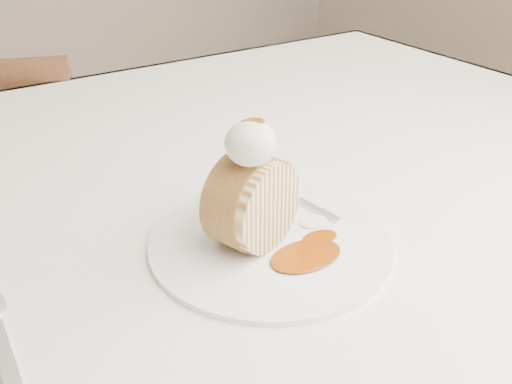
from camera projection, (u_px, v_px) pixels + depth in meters
table at (175, 242)px, 0.72m from camera, size 1.40×0.90×0.75m
chair_far at (5, 208)px, 1.21m from camera, size 0.48×0.48×0.79m
plate at (270, 242)px, 0.55m from camera, size 0.29×0.29×0.01m
roulade_slice at (252, 202)px, 0.53m from camera, size 0.10×0.07×0.09m
cake_chunk at (257, 190)px, 0.59m from camera, size 0.06×0.06×0.04m
whipped_cream at (251, 144)px, 0.49m from camera, size 0.05×0.05×0.04m
caramel_drizzle at (253, 117)px, 0.48m from camera, size 0.02×0.02×0.00m
caramel_pool at (306, 255)px, 0.52m from camera, size 0.08×0.07×0.00m
fork at (303, 203)px, 0.61m from camera, size 0.04×0.14×0.00m
spoon at (11, 375)px, 0.41m from camera, size 0.03×0.16×0.00m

